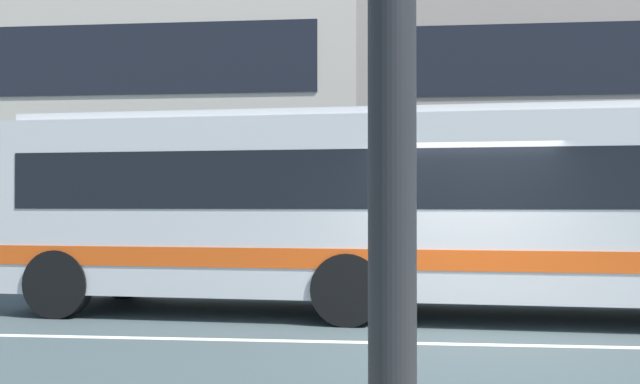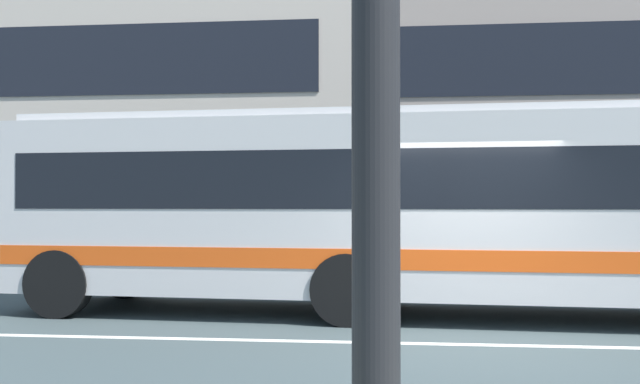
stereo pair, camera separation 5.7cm
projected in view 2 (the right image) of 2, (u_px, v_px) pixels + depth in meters
The scene contains 4 objects.
ground_plane at pixel (472, 345), 8.76m from camera, with size 160.00×160.00×0.00m, color #3A4648.
lane_centre_line at pixel (472, 345), 8.76m from camera, with size 60.00×0.16×0.01m, color silver.
apartment_block_left at pixel (13, 117), 26.63m from camera, with size 25.63×12.00×9.63m.
transit_bus at pixel (407, 204), 11.12m from camera, with size 12.24×3.31×3.03m.
Camera 2 is at (-0.85, -8.93, 1.69)m, focal length 41.41 mm.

